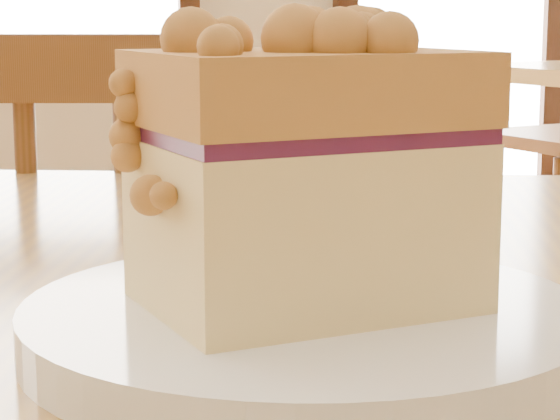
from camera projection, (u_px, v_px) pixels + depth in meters
name	position (u px, v px, depth m)	size (l,w,h in m)	color
plate	(305.00, 328.00, 0.44)	(0.23, 0.23, 0.02)	white
cake_slice	(305.00, 164.00, 0.43)	(0.14, 0.11, 0.12)	#FFE490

